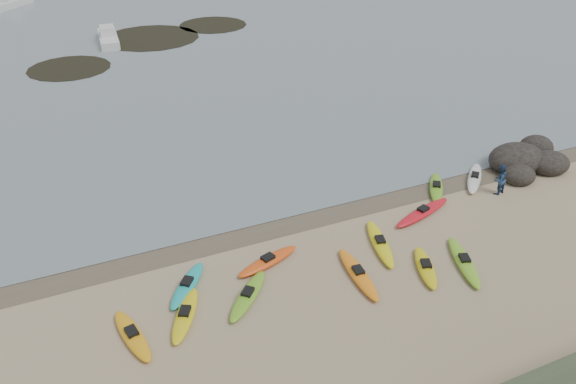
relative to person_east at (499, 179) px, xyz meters
name	(u,v)px	position (x,y,z in m)	size (l,w,h in m)	color
ground	(288,218)	(-11.18, 2.35, -0.85)	(600.00, 600.00, 0.00)	tan
wet_sand	(290,221)	(-11.18, 2.05, -0.84)	(60.00, 60.00, 0.00)	brown
kayaks	(348,252)	(-9.94, -1.56, -0.68)	(21.75, 9.20, 0.34)	yellow
person_east	(499,179)	(0.00, 0.00, 0.00)	(0.82, 0.64, 1.69)	navy
rock_cluster	(526,163)	(3.62, 1.65, -0.62)	(5.18, 3.79, 1.70)	black
kelp_mats	(151,41)	(-10.72, 36.45, -0.82)	(22.52, 15.82, 0.04)	black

